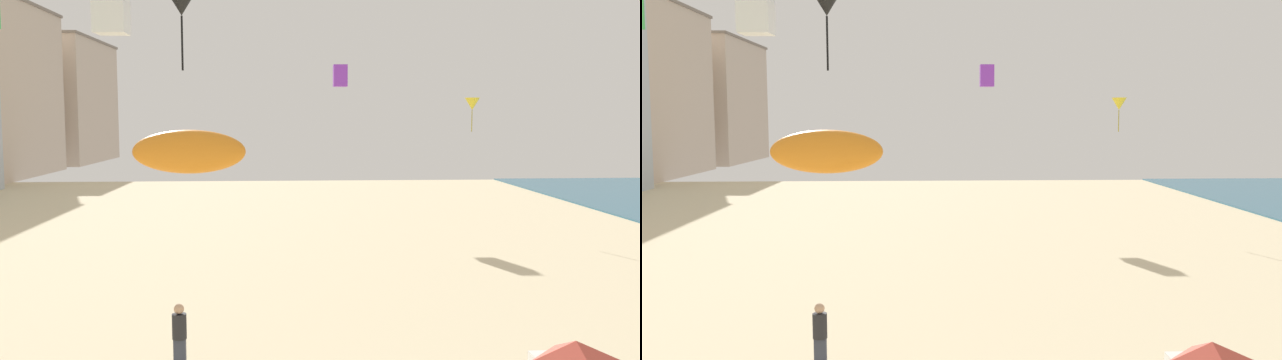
{
  "view_description": "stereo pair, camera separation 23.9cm",
  "coord_description": "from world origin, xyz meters",
  "views": [
    {
      "loc": [
        2.87,
        -1.49,
        6.05
      ],
      "look_at": [
        3.92,
        16.98,
        4.25
      ],
      "focal_mm": 36.77,
      "sensor_mm": 36.0,
      "label": 1
    },
    {
      "loc": [
        3.11,
        -1.5,
        6.05
      ],
      "look_at": [
        3.92,
        16.98,
        4.25
      ],
      "focal_mm": 36.77,
      "sensor_mm": 36.0,
      "label": 2
    }
  ],
  "objects": [
    {
      "name": "kite_yellow_delta",
      "position": [
        13.82,
        35.98,
        6.76
      ],
      "size": [
        0.86,
        0.86,
        1.96
      ],
      "color": "yellow"
    },
    {
      "name": "kite_black_delta",
      "position": [
        -1.28,
        26.39,
        10.82
      ],
      "size": [
        1.54,
        1.54,
        3.51
      ],
      "color": "black"
    },
    {
      "name": "kite_flyer",
      "position": [
        0.4,
        13.74,
        0.92
      ],
      "size": [
        0.34,
        0.34,
        1.64
      ],
      "rotation": [
        0.0,
        0.0,
        4.21
      ],
      "color": "#383D4C",
      "rests_on": "ground"
    },
    {
      "name": "kite_white_box_2",
      "position": [
        -3.15,
        22.4,
        9.82
      ],
      "size": [
        1.11,
        1.11,
        1.74
      ],
      "color": "white"
    },
    {
      "name": "boardwalk_hotel_distant",
      "position": [
        -29.13,
        87.71,
        8.06
      ],
      "size": [
        15.75,
        19.58,
        16.12
      ],
      "color": "#C6B29E",
      "rests_on": "ground"
    },
    {
      "name": "kite_purple_box",
      "position": [
        6.47,
        39.56,
        8.57
      ],
      "size": [
        0.86,
        0.86,
        1.35
      ],
      "color": "purple"
    },
    {
      "name": "kite_orange_parafoil",
      "position": [
        1.19,
        10.36,
        5.42
      ],
      "size": [
        2.03,
        0.56,
        0.79
      ],
      "color": "orange"
    }
  ]
}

